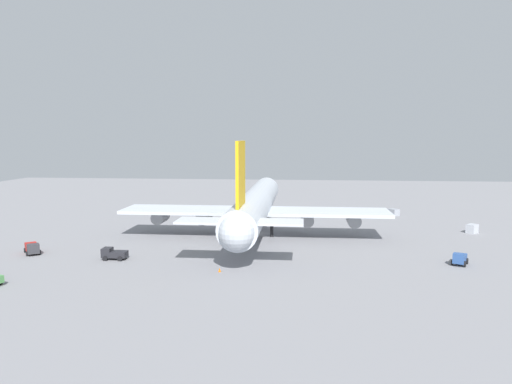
# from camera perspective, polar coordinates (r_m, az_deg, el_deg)

# --- Properties ---
(ground_plane) EXTENTS (270.71, 270.71, 0.00)m
(ground_plane) POSITION_cam_1_polar(r_m,az_deg,el_deg) (105.23, -0.00, -5.03)
(ground_plane) COLOR gray
(cargo_airplane) EXTENTS (67.68, 56.68, 20.62)m
(cargo_airplane) POSITION_cam_1_polar(r_m,az_deg,el_deg) (103.93, -0.01, -1.57)
(cargo_airplane) COLOR silver
(cargo_airplane) RESTS_ON ground_plane
(baggage_tug) EXTENTS (2.62, 4.27, 2.01)m
(baggage_tug) POSITION_cam_1_polar(r_m,az_deg,el_deg) (86.93, -16.75, -7.10)
(baggage_tug) COLOR #232328
(baggage_tug) RESTS_ON ground_plane
(catering_truck) EXTENTS (4.04, 3.44, 2.14)m
(catering_truck) POSITION_cam_1_polar(r_m,az_deg,el_deg) (86.70, 23.29, -7.34)
(catering_truck) COLOR #2D5193
(catering_truck) RESTS_ON ground_plane
(cargo_loader) EXTENTS (5.25, 4.67, 2.12)m
(cargo_loader) POSITION_cam_1_polar(r_m,az_deg,el_deg) (96.37, -25.31, -6.08)
(cargo_loader) COLOR #333338
(cargo_loader) RESTS_ON ground_plane
(cargo_container_fore) EXTENTS (3.03, 3.01, 1.98)m
(cargo_container_fore) POSITION_cam_1_polar(r_m,az_deg,el_deg) (116.10, 24.54, -4.03)
(cargo_container_fore) COLOR #B7BCC6
(cargo_container_fore) RESTS_ON ground_plane
(cargo_container_aft) EXTENTS (3.24, 3.03, 1.77)m
(cargo_container_aft) POSITION_cam_1_polar(r_m,az_deg,el_deg) (134.94, 16.23, -2.34)
(cargo_container_aft) COLOR #999EA8
(cargo_container_aft) RESTS_ON ground_plane
(safety_cone_nose) EXTENTS (0.55, 0.55, 0.79)m
(safety_cone_nose) POSITION_cam_1_polar(r_m,az_deg,el_deg) (134.81, 2.79, -2.30)
(safety_cone_nose) COLOR orange
(safety_cone_nose) RESTS_ON ground_plane
(safety_cone_tail) EXTENTS (0.46, 0.46, 0.66)m
(safety_cone_tail) POSITION_cam_1_polar(r_m,az_deg,el_deg) (76.17, -4.40, -9.31)
(safety_cone_tail) COLOR orange
(safety_cone_tail) RESTS_ON ground_plane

